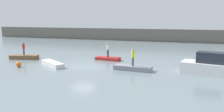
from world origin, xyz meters
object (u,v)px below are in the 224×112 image
(person_red_shirt, at_px, (24,48))
(person_hiviz_shirt, at_px, (133,56))
(mooring_buoy, at_px, (19,64))
(motorboat, at_px, (217,67))
(rowboat_white, at_px, (53,64))
(rowboat_brown, at_px, (24,57))
(person_white_shirt, at_px, (108,49))
(rowboat_grey, at_px, (133,68))
(rowboat_red, at_px, (108,59))

(person_red_shirt, distance_m, person_hiviz_shirt, 14.90)
(person_hiviz_shirt, height_order, mooring_buoy, person_hiviz_shirt)
(motorboat, bearing_deg, rowboat_white, -175.84)
(rowboat_white, height_order, person_red_shirt, person_red_shirt)
(rowboat_brown, bearing_deg, person_white_shirt, -0.15)
(rowboat_white, distance_m, rowboat_grey, 8.91)
(rowboat_red, bearing_deg, motorboat, -13.83)
(rowboat_brown, distance_m, person_white_shirt, 10.94)
(rowboat_red, relative_size, person_red_shirt, 1.86)
(rowboat_red, bearing_deg, mooring_buoy, -133.76)
(person_hiviz_shirt, bearing_deg, person_red_shirt, 173.41)
(rowboat_brown, height_order, person_white_shirt, person_white_shirt)
(motorboat, relative_size, rowboat_red, 2.19)
(rowboat_brown, relative_size, mooring_buoy, 6.17)
(person_red_shirt, relative_size, mooring_buoy, 2.91)
(motorboat, bearing_deg, person_hiviz_shirt, -176.85)
(rowboat_grey, bearing_deg, rowboat_white, -171.49)
(person_red_shirt, relative_size, person_hiviz_shirt, 0.97)
(rowboat_white, distance_m, person_red_shirt, 6.54)
(rowboat_brown, distance_m, mooring_buoy, 5.04)
(rowboat_brown, height_order, person_hiviz_shirt, person_hiviz_shirt)
(rowboat_red, distance_m, mooring_buoy, 10.35)
(person_red_shirt, xyz_separation_m, mooring_buoy, (2.81, -4.18, -1.14))
(rowboat_white, height_order, rowboat_red, rowboat_white)
(person_white_shirt, bearing_deg, person_hiviz_shirt, -46.00)
(rowboat_red, bearing_deg, rowboat_white, -127.08)
(person_white_shirt, relative_size, mooring_buoy, 3.05)
(rowboat_white, bearing_deg, mooring_buoy, -118.11)
(rowboat_grey, xyz_separation_m, person_white_shirt, (-4.27, 4.42, 1.11))
(person_hiviz_shirt, bearing_deg, person_white_shirt, 134.00)
(rowboat_red, xyz_separation_m, person_red_shirt, (-10.54, -2.71, 1.24))
(person_white_shirt, bearing_deg, motorboat, -18.34)
(rowboat_red, relative_size, rowboat_grey, 0.80)
(person_red_shirt, relative_size, person_white_shirt, 0.96)
(person_red_shirt, distance_m, person_white_shirt, 10.88)
(person_red_shirt, distance_m, mooring_buoy, 5.17)
(rowboat_white, xyz_separation_m, person_red_shirt, (-5.92, 2.49, 1.19))
(motorboat, xyz_separation_m, rowboat_grey, (-7.77, -0.43, -0.52))
(motorboat, distance_m, person_hiviz_shirt, 7.81)
(rowboat_white, xyz_separation_m, rowboat_red, (4.61, 5.20, -0.05))
(person_hiviz_shirt, bearing_deg, mooring_buoy, -168.34)
(person_hiviz_shirt, bearing_deg, rowboat_red, 134.00)
(person_red_shirt, bearing_deg, person_white_shirt, 14.41)
(rowboat_brown, bearing_deg, rowboat_red, -0.15)
(rowboat_grey, distance_m, mooring_buoy, 12.25)
(rowboat_grey, xyz_separation_m, person_hiviz_shirt, (0.00, 0.00, 1.18))
(motorboat, distance_m, person_white_shirt, 12.70)
(rowboat_red, height_order, person_red_shirt, person_red_shirt)
(rowboat_white, height_order, person_hiviz_shirt, person_hiviz_shirt)
(rowboat_white, bearing_deg, person_red_shirt, -169.47)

